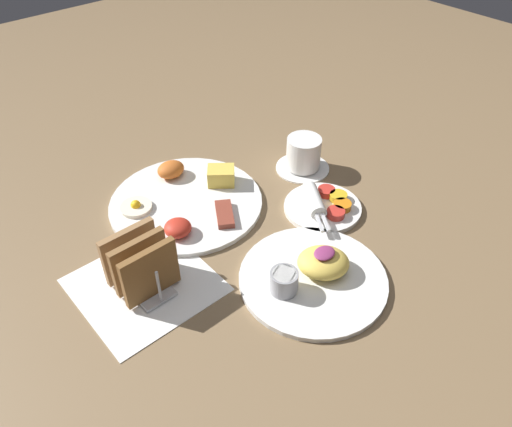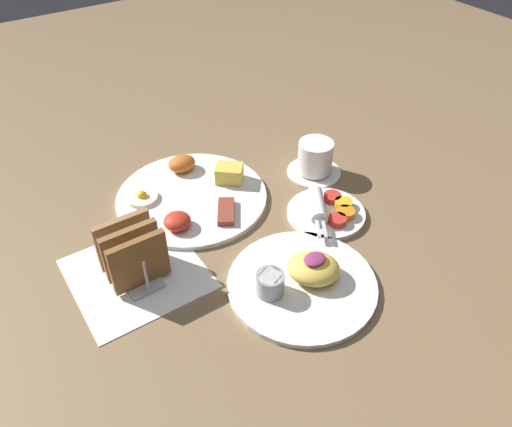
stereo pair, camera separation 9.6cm
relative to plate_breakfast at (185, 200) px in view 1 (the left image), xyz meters
The scene contains 7 objects.
ground_plane 0.20m from the plate_breakfast, 89.81° to the right, with size 3.00×3.00×0.00m, color brown.
napkin_flat 0.23m from the plate_breakfast, 142.96° to the right, with size 0.22×0.22×0.00m.
plate_breakfast is the anchor object (origin of this frame).
plate_condiments 0.28m from the plate_breakfast, 44.73° to the right, with size 0.16×0.16×0.04m.
plate_foreground 0.32m from the plate_breakfast, 81.88° to the right, with size 0.26×0.26×0.06m.
toast_rack 0.23m from the plate_breakfast, 142.96° to the right, with size 0.10×0.12×0.10m.
coffee_cup 0.28m from the plate_breakfast, 14.45° to the right, with size 0.12×0.12×0.08m.
Camera 1 is at (-0.42, -0.50, 0.65)m, focal length 35.00 mm.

